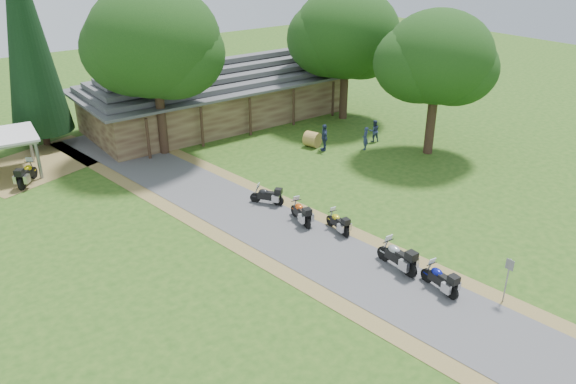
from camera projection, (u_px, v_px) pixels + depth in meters
ground at (381, 283)px, 24.30m from camera, size 120.00×120.00×0.00m
driveway at (314, 248)px, 26.94m from camera, size 51.95×51.95×0.00m
lodge at (218, 90)px, 43.92m from camera, size 21.40×9.40×4.90m
motorcycle_row_a at (440, 278)px, 23.55m from camera, size 0.77×1.89×1.26m
motorcycle_row_b at (397, 255)px, 25.02m from camera, size 0.72×2.09×1.42m
motorcycle_row_c at (338, 221)px, 28.20m from camera, size 0.73×1.72×1.14m
motorcycle_row_d at (301, 211)px, 29.05m from camera, size 0.96×1.93×1.26m
motorcycle_row_e at (267, 195)px, 30.98m from camera, size 1.47×1.72×1.18m
motorcycle_carport_a at (27, 173)px, 33.40m from camera, size 1.83×2.11×1.45m
person_a at (365, 136)px, 38.58m from camera, size 0.66×0.64×1.89m
person_b at (374, 129)px, 40.05m from camera, size 0.64×0.56×1.87m
person_c at (324, 135)px, 38.34m from camera, size 0.69×0.76×2.20m
hay_bale at (312, 139)px, 39.26m from camera, size 1.34×1.28×1.08m
sign_post at (507, 281)px, 22.64m from camera, size 0.37×0.06×2.04m
oak_lodge_left at (156, 64)px, 35.76m from camera, size 8.41×8.41×12.20m
oak_lodge_right at (346, 50)px, 43.11m from camera, size 8.08×8.08×10.85m
oak_driveway at (436, 76)px, 36.16m from camera, size 7.04×7.04×10.52m
cedar_near at (26, 34)px, 36.58m from camera, size 4.08×4.08×15.38m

